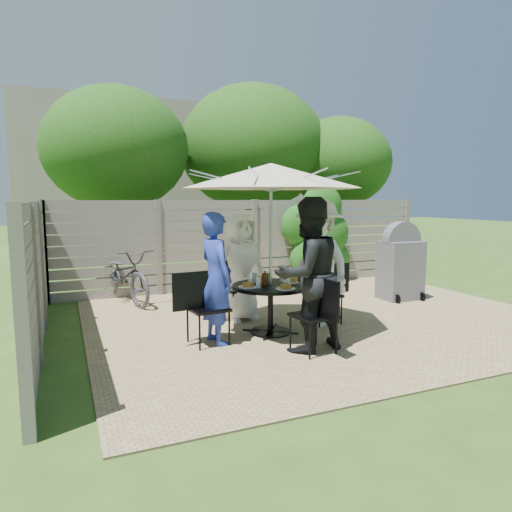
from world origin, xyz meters
name	(u,v)px	position (x,y,z in m)	size (l,w,h in m)	color
backyard_envelope	(176,177)	(0.09, 10.29, 2.61)	(60.00, 60.00, 5.00)	#314D18
patio_table	(270,300)	(-1.09, -0.15, 0.48)	(1.20, 1.20, 0.69)	black
umbrella	(271,176)	(-1.09, -0.15, 2.17)	(2.73, 2.73, 2.34)	silver
chair_back	(237,300)	(-1.23, 0.80, 0.29)	(0.55, 0.73, 0.97)	black
person_back	(241,267)	(-1.21, 0.67, 0.84)	(0.82, 0.53, 1.67)	white
chair_left	(207,323)	(-2.05, -0.29, 0.29)	(0.72, 0.52, 0.97)	black
person_left	(216,279)	(-1.91, -0.27, 0.85)	(0.62, 0.41, 1.71)	#233399
chair_front	(314,331)	(-0.95, -1.11, 0.29)	(0.51, 0.71, 0.95)	black
person_front	(308,275)	(-0.97, -0.98, 0.95)	(0.92, 0.72, 1.89)	black
chair_right	(325,306)	(-0.13, -0.02, 0.27)	(0.66, 0.44, 0.91)	black
person_right	(318,263)	(-0.27, -0.04, 0.93)	(1.20, 0.69, 1.86)	silver
plate_back	(257,279)	(-1.14, 0.20, 0.72)	(0.26, 0.26, 0.06)	white
plate_left	(248,286)	(-1.45, -0.20, 0.72)	(0.26, 0.26, 0.06)	white
plate_front	(286,287)	(-1.04, -0.51, 0.72)	(0.26, 0.26, 0.06)	white
plate_right	(292,281)	(-0.73, -0.10, 0.72)	(0.26, 0.26, 0.06)	white
glass_back	(254,278)	(-1.23, 0.09, 0.76)	(0.07, 0.07, 0.14)	silver
glass_left	(258,283)	(-1.33, -0.29, 0.76)	(0.07, 0.07, 0.14)	silver
glass_front	(288,282)	(-0.95, -0.40, 0.76)	(0.07, 0.07, 0.14)	silver
glass_right	(282,277)	(-0.85, -0.01, 0.76)	(0.07, 0.07, 0.14)	silver
syrup_jug	(265,279)	(-1.16, -0.11, 0.77)	(0.09, 0.09, 0.16)	#59280C
coffee_cup	(268,277)	(-1.02, 0.08, 0.75)	(0.08, 0.08, 0.12)	#C6B293
bicycle	(124,276)	(-2.71, 2.60, 0.50)	(0.66, 1.89, 0.99)	#333338
bbq_grill	(400,264)	(2.02, 0.86, 0.66)	(0.73, 0.57, 1.46)	#57585C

